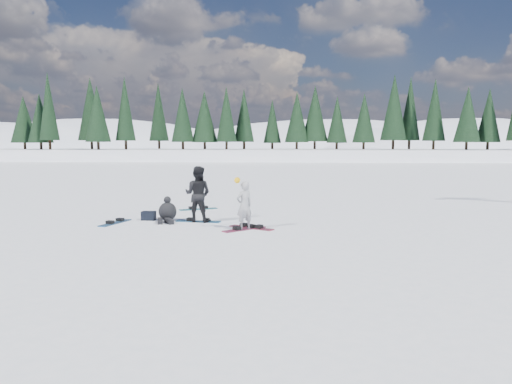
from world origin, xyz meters
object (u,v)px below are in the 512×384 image
(snowboarder_man, at_px, (198,194))
(seated_rider, at_px, (167,212))
(snowboarder_woman, at_px, (244,205))
(gear_bag, at_px, (149,216))
(snowboard_loose_a, at_px, (115,223))
(snowboard_loose_c, at_px, (198,209))
(snowboard_loose_b, at_px, (251,228))

(snowboarder_man, relative_size, seated_rider, 1.70)
(snowboarder_woman, distance_m, snowboarder_man, 2.15)
(snowboarder_man, height_order, gear_bag, snowboarder_man)
(gear_bag, distance_m, snowboard_loose_a, 1.16)
(snowboard_loose_c, bearing_deg, gear_bag, -140.90)
(snowboarder_woman, bearing_deg, snowboarder_man, -77.28)
(snowboarder_man, xyz_separation_m, snowboard_loose_a, (-2.66, -0.42, -0.91))
(seated_rider, bearing_deg, gear_bag, 137.28)
(snowboard_loose_c, xyz_separation_m, snowboard_loose_a, (-2.16, -3.41, 0.00))
(snowboarder_woman, xyz_separation_m, snowboard_loose_b, (0.20, 0.26, -0.73))
(snowboarder_woman, distance_m, snowboard_loose_b, 0.80)
(gear_bag, bearing_deg, snowboarder_woman, -26.21)
(snowboard_loose_b, bearing_deg, snowboarder_woman, -97.57)
(snowboarder_man, relative_size, gear_bag, 4.11)
(snowboarder_man, bearing_deg, gear_bag, 2.32)
(snowboard_loose_b, bearing_deg, snowboarder_man, 179.44)
(snowboard_loose_b, bearing_deg, seated_rider, -170.87)
(gear_bag, height_order, snowboard_loose_a, gear_bag)
(snowboard_loose_b, xyz_separation_m, snowboard_loose_c, (-2.34, 4.11, 0.00))
(snowboard_loose_a, bearing_deg, gear_bag, -37.40)
(seated_rider, bearing_deg, snowboarder_woman, -50.54)
(seated_rider, xyz_separation_m, snowboard_loose_c, (0.54, 2.96, -0.31))
(gear_bag, bearing_deg, snowboard_loose_b, -21.41)
(snowboarder_woman, xyz_separation_m, gear_bag, (-3.37, 1.66, -0.60))
(snowboard_loose_c, bearing_deg, seated_rider, -126.62)
(snowboarder_man, height_order, snowboard_loose_c, snowboarder_man)
(snowboard_loose_b, xyz_separation_m, snowboard_loose_a, (-4.50, 0.70, 0.00))
(seated_rider, height_order, gear_bag, seated_rider)
(gear_bag, relative_size, snowboard_loose_a, 0.30)
(snowboarder_man, distance_m, snowboard_loose_a, 2.84)
(snowboard_loose_c, height_order, snowboard_loose_a, same)
(snowboarder_woman, xyz_separation_m, snowboard_loose_c, (-2.13, 4.37, -0.73))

